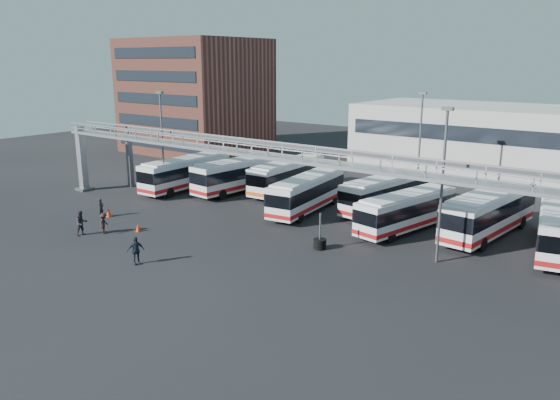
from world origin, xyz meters
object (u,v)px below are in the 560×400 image
Objects in this scene: bus_5 at (386,192)px; bus_7 at (489,211)px; bus_2 at (240,174)px; bus_4 at (307,192)px; pedestrian_a at (101,208)px; pedestrian_b at (82,223)px; light_pole_mid at (443,178)px; bus_1 at (186,172)px; pedestrian_c at (104,223)px; cone_left at (109,212)px; bus_3 at (288,175)px; bus_6 at (406,210)px; tire_stack at (320,243)px; light_pole_back at (420,141)px; light_pole_left at (162,139)px; pedestrian_d at (136,251)px; cone_right at (138,228)px; bus_8 at (558,227)px.

bus_7 is (9.38, -1.57, 0.17)m from bus_5.
bus_2 is 9.98m from bus_4.
pedestrian_a is 0.84× the size of pedestrian_b.
bus_5 is at bearing 12.42° from bus_2.
light_pole_mid is at bearing -39.73° from bus_5.
bus_4 is at bearing -0.37° from bus_1.
bus_5 reaches higher than pedestrian_c.
cone_left is (2.20, -11.16, -1.47)m from bus_1.
bus_3 reaches higher than bus_6.
bus_2 is at bearing 148.74° from tire_stack.
bus_3 is 11.31m from bus_5.
light_pole_back is 0.92× the size of bus_1.
bus_2 reaches higher than bus_6.
bus_7 is (29.72, 3.15, 0.08)m from bus_1.
bus_6 is at bearing 9.95° from light_pole_left.
bus_7 reaches higher than cone_left.
cone_left is (-2.75, 4.35, -0.58)m from pedestrian_b.
bus_2 is 5.97× the size of pedestrian_d.
bus_5 reaches higher than cone_right.
light_pole_left reaches higher than bus_8.
bus_5 is 14.49m from bus_8.
bus_7 reaches higher than pedestrian_c.
light_pole_mid is 0.90× the size of bus_2.
bus_7 is at bearing 27.47° from cone_left.
bus_5 reaches higher than pedestrian_a.
light_pole_back is (20.00, 14.00, 0.00)m from light_pole_left.
bus_1 is (-0.78, 3.60, -3.87)m from light_pole_left.
cone_right is (-13.20, -22.72, -5.41)m from light_pole_back.
light_pole_mid is 3.88× the size of tire_stack.
bus_3 reaches higher than cone_right.
light_pole_mid is at bearing -61.93° from light_pole_back.
light_pole_mid is at bearing 18.15° from tire_stack.
bus_1 is at bearing 174.39° from bus_4.
bus_4 is at bearing 129.96° from tire_stack.
bus_5 is at bearing -68.73° from pedestrian_c.
bus_5 is at bearing 176.72° from bus_7.
bus_4 is at bearing -69.01° from pedestrian_a.
light_pole_back is at bearing 93.70° from bus_5.
light_pole_mid is 23.20m from cone_right.
pedestrian_d is at bearing -128.91° from tire_stack.
light_pole_mid is 5.40× the size of pedestrian_d.
light_pole_back is at bearing -62.57° from pedestrian_c.
bus_4 is (-13.99, 5.10, -3.95)m from light_pole_mid.
pedestrian_c reaches higher than cone_left.
cone_right is (-7.21, -12.81, -1.46)m from bus_4.
light_pole_back reaches higher than bus_2.
cone_right is at bearing -162.75° from bus_8.
tire_stack is (-3.05, -7.61, -1.25)m from bus_6.
bus_8 is (29.59, -0.30, -0.02)m from bus_2.
bus_2 is at bearing 78.33° from cone_left.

